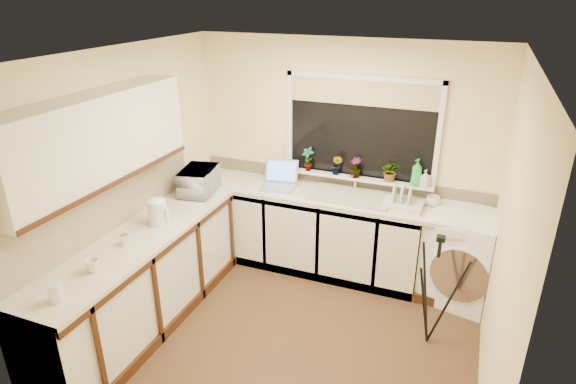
{
  "coord_description": "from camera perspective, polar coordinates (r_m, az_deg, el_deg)",
  "views": [
    {
      "loc": [
        1.27,
        -3.26,
        2.9
      ],
      "look_at": [
        -0.23,
        0.55,
        1.15
      ],
      "focal_mm": 30.17,
      "sensor_mm": 36.0,
      "label": 1
    }
  ],
  "objects": [
    {
      "name": "cup_left",
      "position": [
        3.99,
        -22.03,
        -8.05
      ],
      "size": [
        0.13,
        0.13,
        0.1
      ],
      "primitive_type": "imported",
      "rotation": [
        0.0,
        0.0,
        0.18
      ],
      "color": "beige",
      "rests_on": "worktop_left"
    },
    {
      "name": "dish_rack",
      "position": [
        4.87,
        13.41,
        -1.43
      ],
      "size": [
        0.39,
        0.3,
        0.06
      ],
      "primitive_type": "cube",
      "rotation": [
        0.0,
        0.0,
        -0.04
      ],
      "color": "beige",
      "rests_on": "worktop_back"
    },
    {
      "name": "glass_jug",
      "position": [
        3.73,
        -25.67,
        -10.62
      ],
      "size": [
        0.1,
        0.1,
        0.14
      ],
      "primitive_type": "cylinder",
      "color": "silver",
      "rests_on": "worktop_left"
    },
    {
      "name": "floor",
      "position": [
        4.55,
        0.2,
        -16.5
      ],
      "size": [
        3.2,
        3.2,
        0.0
      ],
      "primitive_type": "plane",
      "color": "#523520",
      "rests_on": "ground"
    },
    {
      "name": "microwave",
      "position": [
        5.12,
        -10.45,
        1.3
      ],
      "size": [
        0.41,
        0.53,
        0.26
      ],
      "primitive_type": "imported",
      "rotation": [
        0.0,
        0.0,
        1.78
      ],
      "color": "white",
      "rests_on": "worktop_left"
    },
    {
      "name": "plant_d",
      "position": [
        5.05,
        12.0,
        2.43
      ],
      "size": [
        0.25,
        0.23,
        0.22
      ],
      "primitive_type": "imported",
      "rotation": [
        0.0,
        0.0,
        0.38
      ],
      "color": "#999999",
      "rests_on": "windowsill"
    },
    {
      "name": "worktop_left",
      "position": [
        4.42,
        -17.25,
        -5.26
      ],
      "size": [
        0.6,
        2.4,
        0.04
      ],
      "primitive_type": "cube",
      "color": "beige",
      "rests_on": "base_cabinet_left"
    },
    {
      "name": "plant_c",
      "position": [
        5.1,
        7.94,
        2.88
      ],
      "size": [
        0.15,
        0.15,
        0.21
      ],
      "primitive_type": "imported",
      "rotation": [
        0.0,
        0.0,
        -0.36
      ],
      "color": "#999999",
      "rests_on": "windowsill"
    },
    {
      "name": "window_blind",
      "position": [
        4.94,
        8.77,
        11.47
      ],
      "size": [
        1.5,
        0.02,
        0.25
      ],
      "primitive_type": "cube",
      "color": "tan",
      "rests_on": "wall_back"
    },
    {
      "name": "steel_jar",
      "position": [
        4.28,
        -18.7,
        -5.37
      ],
      "size": [
        0.07,
        0.07,
        0.1
      ],
      "primitive_type": "cylinder",
      "color": "silver",
      "rests_on": "worktop_left"
    },
    {
      "name": "plant_a",
      "position": [
        5.23,
        2.36,
        3.9
      ],
      "size": [
        0.16,
        0.14,
        0.26
      ],
      "primitive_type": "imported",
      "rotation": [
        0.0,
        0.0,
        -0.37
      ],
      "color": "#999999",
      "rests_on": "windowsill"
    },
    {
      "name": "ceiling",
      "position": [
        3.53,
        0.26,
        15.78
      ],
      "size": [
        3.2,
        3.2,
        0.0
      ],
      "primitive_type": "plane",
      "rotation": [
        3.14,
        0.0,
        0.0
      ],
      "color": "white",
      "rests_on": "ground"
    },
    {
      "name": "worktop_back",
      "position": [
        5.06,
        5.17,
        -0.5
      ],
      "size": [
        3.2,
        0.6,
        0.04
      ],
      "primitive_type": "cube",
      "color": "beige",
      "rests_on": "base_cabinet_back"
    },
    {
      "name": "wall_front",
      "position": [
        2.75,
        -11.65,
        -15.06
      ],
      "size": [
        3.2,
        0.0,
        3.2
      ],
      "primitive_type": "plane",
      "rotation": [
        -1.57,
        0.0,
        0.0
      ],
      "color": "beige",
      "rests_on": "ground"
    },
    {
      "name": "soap_bottle_green",
      "position": [
        4.99,
        14.93,
        2.25
      ],
      "size": [
        0.14,
        0.14,
        0.28
      ],
      "primitive_type": "imported",
      "rotation": [
        0.0,
        0.0,
        -0.39
      ],
      "color": "green",
      "rests_on": "windowsill"
    },
    {
      "name": "wall_left",
      "position": [
        4.66,
        -18.42,
        0.8
      ],
      "size": [
        0.0,
        3.0,
        3.0
      ],
      "primitive_type": "plane",
      "rotation": [
        1.57,
        0.0,
        1.57
      ],
      "color": "beige",
      "rests_on": "ground"
    },
    {
      "name": "faucet",
      "position": [
        5.13,
        7.95,
        1.35
      ],
      "size": [
        0.03,
        0.03,
        0.24
      ],
      "primitive_type": "cylinder",
      "color": "silver",
      "rests_on": "worktop_back"
    },
    {
      "name": "washing_machine",
      "position": [
        5.07,
        19.75,
        -7.19
      ],
      "size": [
        0.77,
        0.75,
        0.92
      ],
      "primitive_type": "cube",
      "rotation": [
        0.0,
        0.0,
        -0.23
      ],
      "color": "white",
      "rests_on": "floor"
    },
    {
      "name": "wall_right",
      "position": [
        3.68,
        24.23,
        -6.18
      ],
      "size": [
        0.0,
        3.0,
        3.0
      ],
      "primitive_type": "plane",
      "rotation": [
        1.57,
        0.0,
        -1.57
      ],
      "color": "beige",
      "rests_on": "ground"
    },
    {
      "name": "wall_back",
      "position": [
        5.21,
        6.26,
        4.21
      ],
      "size": [
        3.2,
        0.0,
        3.2
      ],
      "primitive_type": "plane",
      "rotation": [
        1.57,
        0.0,
        0.0
      ],
      "color": "beige",
      "rests_on": "ground"
    },
    {
      "name": "laptop",
      "position": [
        5.24,
        -0.98,
        1.49
      ],
      "size": [
        0.41,
        0.41,
        0.26
      ],
      "rotation": [
        0.0,
        0.0,
        0.15
      ],
      "color": "#9C9BA3",
      "rests_on": "worktop_back"
    },
    {
      "name": "windowsill",
      "position": [
        5.17,
        8.1,
        1.7
      ],
      "size": [
        1.6,
        0.14,
        0.03
      ],
      "primitive_type": "cube",
      "color": "white",
      "rests_on": "wall_back"
    },
    {
      "name": "splashback_left",
      "position": [
        4.49,
        -20.51,
        -1.76
      ],
      "size": [
        0.02,
        2.4,
        0.45
      ],
      "primitive_type": "cube",
      "color": "beige",
      "rests_on": "wall_left"
    },
    {
      "name": "base_cabinet_left",
      "position": [
        4.64,
        -16.59,
        -10.16
      ],
      "size": [
        0.54,
        2.4,
        0.86
      ],
      "primitive_type": "cube",
      "color": "silver",
      "rests_on": "floor"
    },
    {
      "name": "tripod",
      "position": [
        4.35,
        16.78,
        -11.12
      ],
      "size": [
        0.54,
        0.54,
        1.05
      ],
      "primitive_type": null,
      "rotation": [
        0.0,
        0.0,
        0.08
      ],
      "color": "black",
      "rests_on": "floor"
    },
    {
      "name": "kettle",
      "position": [
        4.53,
        -15.11,
        -2.38
      ],
      "size": [
        0.17,
        0.17,
        0.23
      ],
      "primitive_type": "cylinder",
      "color": "silver",
      "rests_on": "worktop_left"
    },
    {
      "name": "cup_back",
      "position": [
        4.96,
        16.73,
        -1.04
      ],
      "size": [
        0.15,
        0.15,
        0.1
      ],
      "primitive_type": "imported",
      "rotation": [
        0.0,
        0.0,
        -0.14
      ],
      "color": "silver",
      "rests_on": "worktop_back"
    },
    {
      "name": "base_cabinet_back",
      "position": [
        5.35,
        1.66,
        -4.41
      ],
      "size": [
        2.55,
        0.6,
        0.86
      ],
      "primitive_type": "cube",
      "color": "silver",
      "rests_on": "floor"
    },
    {
      "name": "soap_bottle_clear",
      "position": [
        5.0,
        15.87,
        1.56
      ],
      "size": [
        0.1,
        0.1,
        0.18
      ],
      "primitive_type": "imported",
      "rotation": [
        0.0,
        0.0,
        -0.38
      ],
      "color": "#999999",
      "rests_on": "windowsill"
    },
    {
      "name": "window_glass",
      "position": [
        5.05,
        8.58,
        7.35
      ],
      "size": [
        1.5,
        0.02,
        1.0
      ],
      "primitive_type": "cube",
      "color": "black",
      "rests_on": "wall_back"
    },
    {
      "name": "sink",
      "position": [
        5.0,
        7.38,
        -0.49
      ],
      "size": [
        0.82,
        0.46,
        0.03
      ],
      "primitive_type": "cube",
      "color": "tan",
      "rests_on": "worktop_back"
    },
    {
      "name": "plant_b",
      "position": [
        5.15,
        5.79,
        3.19
      ],
      "size": [
        0.14,
        0.13,
        0.22
      ],
      "primitive_type": "imported",
      "rotation": [
        0.0,
        0.0,
        -0.33
      ],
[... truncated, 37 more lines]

